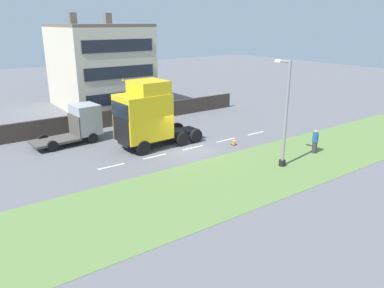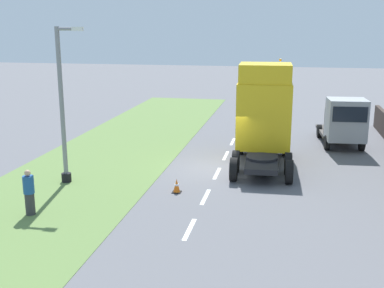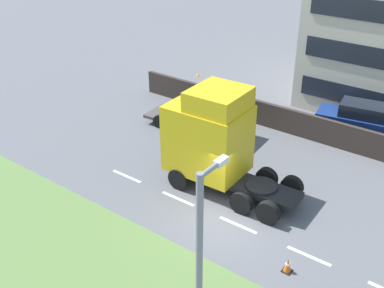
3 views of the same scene
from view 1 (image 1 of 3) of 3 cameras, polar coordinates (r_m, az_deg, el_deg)
The scene contains 11 objects.
ground_plane at distance 26.95m, azimuth -1.10°, elevation -0.84°, with size 120.00×120.00×0.00m, color slate.
grass_verge at distance 22.59m, azimuth 7.61°, elevation -4.83°, with size 7.00×44.00×0.01m.
lane_markings at distance 27.33m, azimuth 0.11°, elevation -0.56°, with size 0.16×14.60×0.00m.
boundary_wall at distance 34.26m, azimuth -9.71°, elevation 4.31°, with size 0.25×24.00×1.46m.
building_block at distance 41.75m, azimuth -13.88°, elevation 11.47°, with size 9.98×8.44×9.68m.
lorry_cab at distance 26.85m, azimuth -7.01°, elevation 4.38°, with size 2.91×6.47×5.02m.
flatbed_truck at distance 29.60m, azimuth -16.58°, elevation 3.11°, with size 2.40×5.22×2.83m.
parked_car at distance 36.58m, azimuth -8.22°, elevation 5.71°, with size 2.55×4.95×2.09m.
lamp_post at distance 23.74m, azimuth 13.95°, elevation 3.43°, with size 1.33×0.42×6.62m.
pedestrian at distance 27.36m, azimuth 18.24°, elevation 0.33°, with size 0.39×0.39×1.69m.
traffic_cone_lead at distance 28.07m, azimuth 6.42°, elevation 0.43°, with size 0.36×0.36×0.58m.
Camera 1 is at (-21.01, 14.44, 8.75)m, focal length 35.00 mm.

